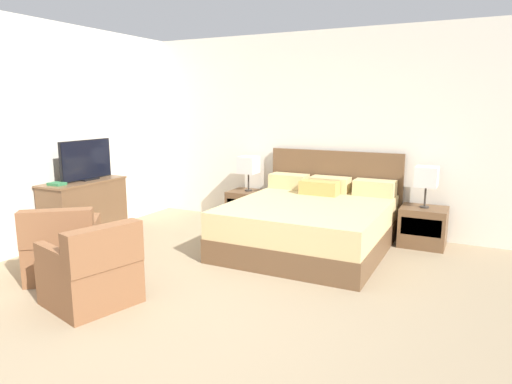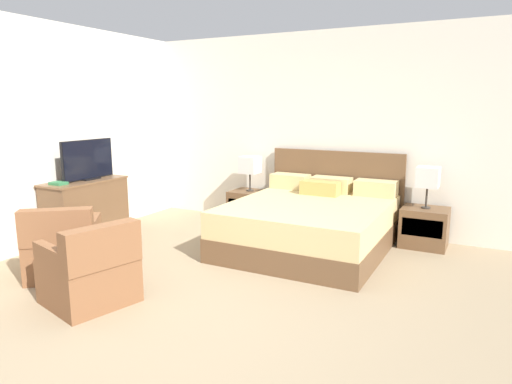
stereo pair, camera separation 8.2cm
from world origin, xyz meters
TOP-DOWN VIEW (x-y plane):
  - ground_plane at (0.00, 0.00)m, footprint 10.07×10.07m
  - wall_back at (0.00, 3.39)m, footprint 6.27×0.06m
  - wall_left at (-2.57, 1.38)m, footprint 0.06×5.16m
  - bed at (0.42, 2.34)m, footprint 1.87×2.07m
  - nightstand_left at (-0.81, 3.06)m, footprint 0.55×0.47m
  - nightstand_right at (1.66, 3.06)m, footprint 0.55×0.47m
  - table_lamp_left at (-0.81, 3.06)m, footprint 0.26×0.26m
  - table_lamp_right at (1.66, 3.06)m, footprint 0.26×0.26m
  - dresser at (-2.27, 1.28)m, footprint 0.48×1.09m
  - tv at (-2.27, 1.37)m, footprint 0.18×0.80m
  - book_red_cover at (-2.29, 0.91)m, footprint 0.19×0.15m
  - armchair_by_window at (-1.52, 0.29)m, footprint 0.96×0.96m
  - armchair_companion at (-0.74, -0.07)m, footprint 0.84×0.83m

SIDE VIEW (x-z plane):
  - ground_plane at x=0.00m, z-range 0.00..0.00m
  - nightstand_left at x=-0.81m, z-range 0.00..0.49m
  - nightstand_right at x=1.66m, z-range 0.00..0.49m
  - armchair_by_window at x=-1.52m, z-range -0.10..0.66m
  - armchair_companion at x=-0.74m, z-range -0.10..0.66m
  - bed at x=0.42m, z-range -0.24..0.89m
  - dresser at x=-2.27m, z-range 0.01..0.82m
  - book_red_cover at x=-2.29m, z-range 0.80..0.84m
  - table_lamp_left at x=-0.81m, z-range 0.62..1.14m
  - table_lamp_right at x=1.66m, z-range 0.62..1.14m
  - tv at x=-2.27m, z-range 0.80..1.31m
  - wall_back at x=0.00m, z-range 0.00..2.76m
  - wall_left at x=-2.57m, z-range 0.00..2.76m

